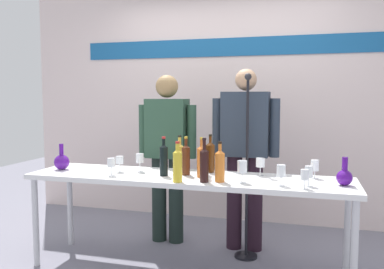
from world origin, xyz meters
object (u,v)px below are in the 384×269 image
(presenter_left, at_px, (167,148))
(wine_bottle_6, at_px, (202,159))
(display_table, at_px, (187,183))
(wine_bottle_3, at_px, (164,159))
(decanter_blue_right, at_px, (344,176))
(wine_glass_right_2, at_px, (315,166))
(wine_glass_left_2, at_px, (111,163))
(microphone_stand, at_px, (247,196))
(wine_glass_right_5, at_px, (260,163))
(presenter_right, at_px, (245,147))
(wine_glass_right_3, at_px, (281,171))
(wine_bottle_8, at_px, (201,160))
(decanter_blue_left, at_px, (62,161))
(wine_bottle_1, at_px, (220,165))
(wine_bottle_0, at_px, (177,164))
(wine_bottle_4, at_px, (186,159))
(wine_glass_right_1, at_px, (309,172))
(wine_glass_right_0, at_px, (305,175))
(wine_bottle_7, at_px, (204,164))
(wine_glass_left_0, at_px, (120,160))
(wine_glass_right_4, at_px, (242,167))
(wine_bottle_2, at_px, (180,156))
(wine_glass_left_1, at_px, (140,159))

(presenter_left, xyz_separation_m, wine_bottle_6, (0.48, -0.50, -0.01))
(display_table, height_order, wine_bottle_3, wine_bottle_3)
(decanter_blue_right, bearing_deg, wine_glass_right_2, 133.37)
(display_table, relative_size, wine_glass_left_2, 18.20)
(microphone_stand, bearing_deg, wine_bottle_3, -143.57)
(wine_glass_right_5, bearing_deg, presenter_right, 113.57)
(wine_bottle_6, height_order, wine_glass_right_3, wine_bottle_6)
(wine_bottle_3, distance_m, wine_bottle_8, 0.30)
(presenter_right, xyz_separation_m, wine_glass_right_5, (0.19, -0.43, -0.07))
(decanter_blue_left, xyz_separation_m, wine_bottle_1, (1.42, -0.12, 0.06))
(wine_bottle_0, height_order, wine_bottle_4, wine_bottle_4)
(wine_bottle_1, xyz_separation_m, wine_bottle_8, (-0.17, 0.13, 0.01))
(wine_bottle_6, bearing_deg, wine_glass_right_5, 8.81)
(decanter_blue_right, height_order, presenter_left, presenter_left)
(wine_bottle_0, distance_m, wine_bottle_4, 0.28)
(presenter_left, height_order, wine_glass_right_1, presenter_left)
(wine_bottle_8, bearing_deg, wine_glass_right_0, -14.01)
(wine_bottle_4, xyz_separation_m, wine_bottle_6, (0.12, 0.06, -0.01))
(presenter_left, height_order, wine_bottle_7, presenter_left)
(wine_bottle_4, bearing_deg, presenter_left, 122.52)
(presenter_right, xyz_separation_m, wine_glass_right_3, (0.37, -0.76, -0.07))
(presenter_right, height_order, wine_glass_left_0, presenter_right)
(wine_glass_left_2, bearing_deg, wine_bottle_0, -8.44)
(microphone_stand, bearing_deg, wine_glass_right_4, -85.51)
(microphone_stand, bearing_deg, wine_bottle_0, -123.56)
(wine_bottle_2, xyz_separation_m, wine_bottle_4, (0.10, -0.15, 0.00))
(wine_glass_left_1, distance_m, wine_glass_right_5, 1.00)
(presenter_right, xyz_separation_m, wine_bottle_4, (-0.39, -0.56, -0.04))
(decanter_blue_right, bearing_deg, wine_glass_left_0, 178.79)
(wine_glass_right_2, height_order, wine_glass_right_3, wine_glass_right_3)
(wine_glass_right_2, xyz_separation_m, wine_glass_right_3, (-0.23, -0.34, 0.01))
(wine_bottle_8, bearing_deg, wine_glass_right_5, 22.95)
(wine_glass_right_0, height_order, wine_glass_right_1, wine_glass_right_1)
(wine_bottle_7, bearing_deg, wine_glass_left_2, 177.28)
(wine_bottle_4, xyz_separation_m, wine_glass_right_5, (0.58, 0.13, -0.03))
(display_table, distance_m, wine_glass_right_3, 0.78)
(wine_glass_left_2, height_order, wine_glass_right_5, same)
(wine_bottle_0, bearing_deg, wine_glass_left_2, 171.56)
(wine_glass_right_4, bearing_deg, wine_bottle_7, -168.65)
(wine_bottle_1, height_order, microphone_stand, microphone_stand)
(wine_glass_right_0, bearing_deg, wine_glass_right_4, 170.31)
(decanter_blue_left, height_order, wine_bottle_7, wine_bottle_7)
(wine_bottle_0, height_order, wine_glass_right_5, wine_bottle_0)
(decanter_blue_left, distance_m, wine_bottle_1, 1.42)
(microphone_stand, bearing_deg, wine_glass_right_2, -21.70)
(wine_glass_right_4, bearing_deg, wine_glass_right_0, -9.69)
(wine_bottle_2, xyz_separation_m, wine_bottle_8, (0.24, -0.20, 0.01))
(wine_glass_right_1, bearing_deg, microphone_stand, 134.37)
(wine_glass_right_5, bearing_deg, wine_bottle_6, -171.19)
(wine_glass_right_2, bearing_deg, display_table, -169.49)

